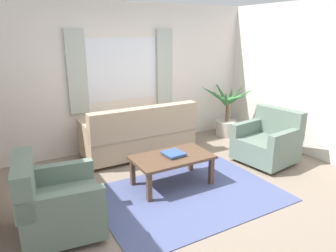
{
  "coord_description": "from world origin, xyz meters",
  "views": [
    {
      "loc": [
        -2.09,
        -3.08,
        2.09
      ],
      "look_at": [
        0.07,
        0.7,
        0.77
      ],
      "focal_mm": 33.28,
      "sensor_mm": 36.0,
      "label": 1
    }
  ],
  "objects_px": {
    "coffee_table": "(172,160)",
    "book_stack_on_table": "(173,154)",
    "armchair_right": "(268,142)",
    "armchair_left": "(55,203)",
    "potted_plant": "(227,114)",
    "couch": "(140,135)"
  },
  "relations": [
    {
      "from": "armchair_left",
      "to": "armchair_right",
      "type": "distance_m",
      "value": 3.44
    },
    {
      "from": "armchair_right",
      "to": "book_stack_on_table",
      "type": "bearing_deg",
      "value": -100.49
    },
    {
      "from": "coffee_table",
      "to": "armchair_left",
      "type": "bearing_deg",
      "value": -168.56
    },
    {
      "from": "couch",
      "to": "armchair_left",
      "type": "relative_size",
      "value": 2.03
    },
    {
      "from": "coffee_table",
      "to": "potted_plant",
      "type": "xyz_separation_m",
      "value": [
        2.13,
        1.38,
        0.06
      ]
    },
    {
      "from": "couch",
      "to": "potted_plant",
      "type": "distance_m",
      "value": 2.07
    },
    {
      "from": "book_stack_on_table",
      "to": "armchair_left",
      "type": "bearing_deg",
      "value": -168.13
    },
    {
      "from": "coffee_table",
      "to": "potted_plant",
      "type": "bearing_deg",
      "value": 32.86
    },
    {
      "from": "book_stack_on_table",
      "to": "potted_plant",
      "type": "relative_size",
      "value": 0.27
    },
    {
      "from": "armchair_right",
      "to": "coffee_table",
      "type": "bearing_deg",
      "value": -99.89
    },
    {
      "from": "book_stack_on_table",
      "to": "potted_plant",
      "type": "xyz_separation_m",
      "value": [
        2.11,
        1.36,
        -0.02
      ]
    },
    {
      "from": "potted_plant",
      "to": "armchair_right",
      "type": "bearing_deg",
      "value": -103.12
    },
    {
      "from": "armchair_left",
      "to": "potted_plant",
      "type": "xyz_separation_m",
      "value": [
        3.76,
        1.71,
        0.09
      ]
    },
    {
      "from": "armchair_left",
      "to": "coffee_table",
      "type": "xyz_separation_m",
      "value": [
        1.63,
        0.33,
        0.03
      ]
    },
    {
      "from": "armchair_right",
      "to": "potted_plant",
      "type": "distance_m",
      "value": 1.49
    },
    {
      "from": "armchair_right",
      "to": "book_stack_on_table",
      "type": "height_order",
      "value": "armchair_right"
    },
    {
      "from": "armchair_left",
      "to": "potted_plant",
      "type": "relative_size",
      "value": 0.84
    },
    {
      "from": "couch",
      "to": "coffee_table",
      "type": "xyz_separation_m",
      "value": [
        -0.07,
        -1.24,
        0.01
      ]
    },
    {
      "from": "coffee_table",
      "to": "book_stack_on_table",
      "type": "height_order",
      "value": "book_stack_on_table"
    },
    {
      "from": "couch",
      "to": "coffee_table",
      "type": "relative_size",
      "value": 1.73
    },
    {
      "from": "armchair_right",
      "to": "book_stack_on_table",
      "type": "relative_size",
      "value": 3.12
    },
    {
      "from": "armchair_left",
      "to": "potted_plant",
      "type": "bearing_deg",
      "value": -58.34
    }
  ]
}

